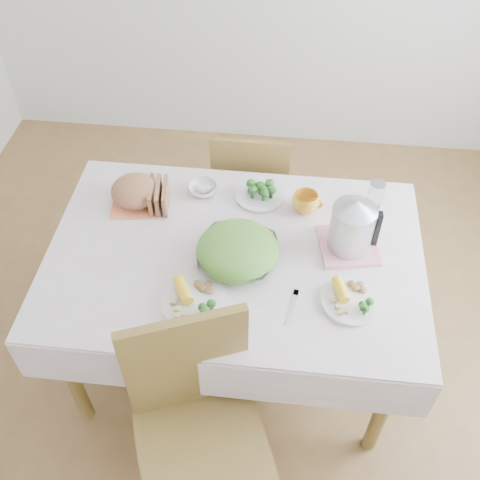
# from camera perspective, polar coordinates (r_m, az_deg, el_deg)

# --- Properties ---
(floor) EXTENTS (3.60, 3.60, 0.00)m
(floor) POSITION_cam_1_polar(r_m,az_deg,el_deg) (2.86, -0.45, -11.47)
(floor) COLOR brown
(floor) RESTS_ON ground
(dining_table) EXTENTS (1.40, 0.90, 0.75)m
(dining_table) POSITION_cam_1_polar(r_m,az_deg,el_deg) (2.54, -0.50, -7.10)
(dining_table) COLOR brown
(dining_table) RESTS_ON floor
(tablecloth) EXTENTS (1.50, 1.00, 0.01)m
(tablecloth) POSITION_cam_1_polar(r_m,az_deg,el_deg) (2.25, -0.56, -1.44)
(tablecloth) COLOR silver
(tablecloth) RESTS_ON dining_table
(chair_near) EXTENTS (0.59, 0.59, 1.00)m
(chair_near) POSITION_cam_1_polar(r_m,az_deg,el_deg) (2.14, -3.69, -20.77)
(chair_near) COLOR brown
(chair_near) RESTS_ON floor
(chair_far) EXTENTS (0.40, 0.40, 0.87)m
(chair_far) POSITION_cam_1_polar(r_m,az_deg,el_deg) (2.99, 1.34, 5.86)
(chair_far) COLOR brown
(chair_far) RESTS_ON floor
(salad_bowl) EXTENTS (0.33, 0.33, 0.07)m
(salad_bowl) POSITION_cam_1_polar(r_m,az_deg,el_deg) (2.18, -0.24, -1.56)
(salad_bowl) COLOR white
(salad_bowl) RESTS_ON tablecloth
(dinner_plate_left) EXTENTS (0.28, 0.28, 0.02)m
(dinner_plate_left) POSITION_cam_1_polar(r_m,az_deg,el_deg) (2.08, -4.59, -6.39)
(dinner_plate_left) COLOR white
(dinner_plate_left) RESTS_ON tablecloth
(dinner_plate_right) EXTENTS (0.24, 0.24, 0.02)m
(dinner_plate_right) POSITION_cam_1_polar(r_m,az_deg,el_deg) (2.12, 11.22, -6.08)
(dinner_plate_right) COLOR white
(dinner_plate_right) RESTS_ON tablecloth
(broccoli_plate) EXTENTS (0.24, 0.24, 0.02)m
(broccoli_plate) POSITION_cam_1_polar(r_m,az_deg,el_deg) (2.47, 2.02, 4.59)
(broccoli_plate) COLOR beige
(broccoli_plate) RESTS_ON tablecloth
(napkin) EXTENTS (0.24, 0.24, 0.00)m
(napkin) POSITION_cam_1_polar(r_m,az_deg,el_deg) (2.49, -10.42, 3.83)
(napkin) COLOR #FF8456
(napkin) RESTS_ON tablecloth
(bread_loaf) EXTENTS (0.25, 0.24, 0.12)m
(bread_loaf) POSITION_cam_1_polar(r_m,az_deg,el_deg) (2.45, -10.60, 4.78)
(bread_loaf) COLOR brown
(bread_loaf) RESTS_ON napkin
(fruit_bowl) EXTENTS (0.13, 0.13, 0.04)m
(fruit_bowl) POSITION_cam_1_polar(r_m,az_deg,el_deg) (2.48, -3.82, 5.18)
(fruit_bowl) COLOR white
(fruit_bowl) RESTS_ON tablecloth
(yellow_mug) EXTENTS (0.12, 0.12, 0.09)m
(yellow_mug) POSITION_cam_1_polar(r_m,az_deg,el_deg) (2.40, 6.67, 3.81)
(yellow_mug) COLOR orange
(yellow_mug) RESTS_ON tablecloth
(glass_tumbler) EXTENTS (0.08, 0.08, 0.12)m
(glass_tumbler) POSITION_cam_1_polar(r_m,az_deg,el_deg) (2.46, 13.61, 4.54)
(glass_tumbler) COLOR white
(glass_tumbler) RESTS_ON tablecloth
(pink_tray) EXTENTS (0.26, 0.26, 0.02)m
(pink_tray) POSITION_cam_1_polar(r_m,az_deg,el_deg) (2.30, 10.90, -0.58)
(pink_tray) COLOR pink
(pink_tray) RESTS_ON tablecloth
(electric_kettle) EXTENTS (0.21, 0.21, 0.24)m
(electric_kettle) POSITION_cam_1_polar(r_m,az_deg,el_deg) (2.22, 11.31, 1.38)
(electric_kettle) COLOR #B2B5BA
(electric_kettle) RESTS_ON pink_tray
(fork_left) EXTENTS (0.12, 0.16, 0.00)m
(fork_left) POSITION_cam_1_polar(r_m,az_deg,el_deg) (2.10, -4.27, -5.91)
(fork_left) COLOR silver
(fork_left) RESTS_ON tablecloth
(fork_right) EXTENTS (0.04, 0.17, 0.00)m
(fork_right) POSITION_cam_1_polar(r_m,az_deg,el_deg) (2.08, 5.34, -6.84)
(fork_right) COLOR silver
(fork_right) RESTS_ON tablecloth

